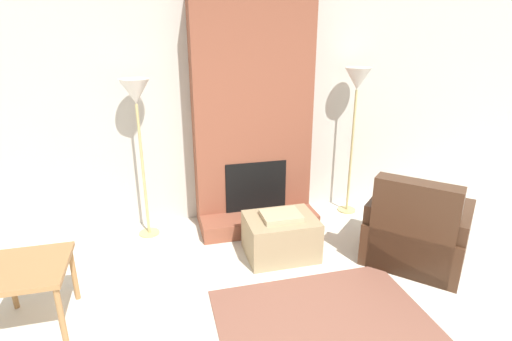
{
  "coord_description": "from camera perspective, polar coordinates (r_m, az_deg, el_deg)",
  "views": [
    {
      "loc": [
        -1.09,
        -1.52,
        2.25
      ],
      "look_at": [
        0.0,
        2.72,
        0.69
      ],
      "focal_mm": 28.0,
      "sensor_mm": 36.0,
      "label": 1
    }
  ],
  "objects": [
    {
      "name": "ottoman",
      "position": [
        4.2,
        3.55,
        -9.29
      ],
      "size": [
        0.72,
        0.56,
        0.48
      ],
      "color": "#998460",
      "rests_on": "ground_plane"
    },
    {
      "name": "fireplace",
      "position": [
        4.64,
        -0.46,
        6.69
      ],
      "size": [
        1.36,
        0.72,
        2.6
      ],
      "color": "brown",
      "rests_on": "ground_plane"
    },
    {
      "name": "wall_back",
      "position": [
        4.85,
        -1.13,
        8.32
      ],
      "size": [
        7.78,
        0.06,
        2.6
      ],
      "primitive_type": "cube",
      "color": "#BCB7AD",
      "rests_on": "ground_plane"
    },
    {
      "name": "floor_lamp_right",
      "position": [
        4.94,
        14.21,
        11.39
      ],
      "size": [
        0.31,
        0.31,
        1.83
      ],
      "color": "tan",
      "rests_on": "ground_plane"
    },
    {
      "name": "armchair",
      "position": [
        4.33,
        21.81,
        -8.6
      ],
      "size": [
        1.22,
        1.23,
        0.95
      ],
      "rotation": [
        0.0,
        0.0,
        2.34
      ],
      "color": "#422819",
      "rests_on": "ground_plane"
    },
    {
      "name": "area_rug",
      "position": [
        3.52,
        9.65,
        -20.31
      ],
      "size": [
        1.72,
        1.21,
        0.01
      ],
      "primitive_type": "cube",
      "color": "brown",
      "rests_on": "ground_plane"
    },
    {
      "name": "side_table",
      "position": [
        3.61,
        -29.64,
        -12.82
      ],
      "size": [
        0.57,
        0.64,
        0.55
      ],
      "color": "#9E7042",
      "rests_on": "ground_plane"
    },
    {
      "name": "floor_lamp_left",
      "position": [
        4.36,
        -16.76,
        9.46
      ],
      "size": [
        0.31,
        0.31,
        1.77
      ],
      "color": "tan",
      "rests_on": "ground_plane"
    }
  ]
}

